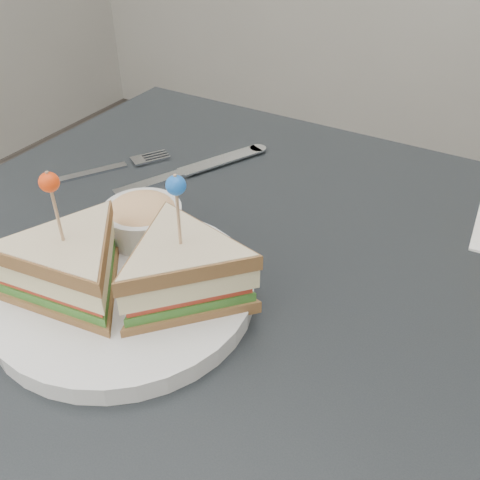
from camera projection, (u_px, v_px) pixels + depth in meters
The scene contains 4 objects.
table at pixel (228, 334), 0.59m from camera, with size 0.80×0.80×0.75m.
plate_meal at pixel (127, 268), 0.49m from camera, with size 0.33×0.33×0.15m.
cutlery_fork at pixel (114, 167), 0.73m from camera, with size 0.11×0.16×0.01m.
cutlery_knife at pixel (188, 171), 0.72m from camera, with size 0.12×0.22×0.01m.
Camera 1 is at (0.22, -0.35, 1.10)m, focal length 40.00 mm.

